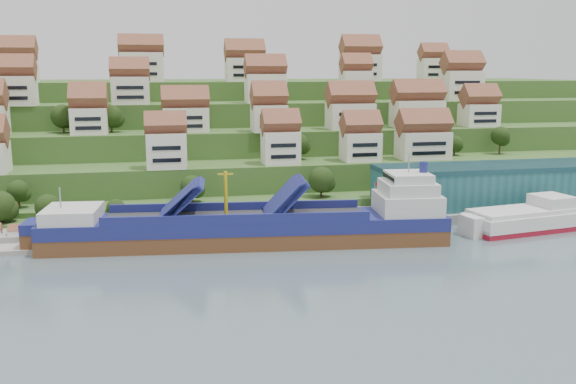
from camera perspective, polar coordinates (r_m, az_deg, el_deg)
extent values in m
plane|color=slate|center=(131.91, 1.66, -4.52)|extent=(300.00, 300.00, 0.00)
cube|color=gray|center=(151.16, 7.73, -2.19)|extent=(180.00, 14.00, 2.20)
cube|color=gray|center=(142.80, -22.89, -3.99)|extent=(45.00, 20.00, 1.00)
cube|color=#2D4C1E|center=(214.32, -3.69, 1.98)|extent=(260.00, 128.00, 4.00)
cube|color=#2D4C1E|center=(218.72, -3.89, 3.08)|extent=(260.00, 118.00, 11.00)
cube|color=#2D4C1E|center=(226.15, -4.18, 4.22)|extent=(260.00, 102.00, 18.00)
cube|color=#2D4C1E|center=(233.67, -4.46, 5.30)|extent=(260.00, 86.00, 25.00)
cube|color=#2D4C1E|center=(242.30, -4.74, 6.20)|extent=(260.00, 68.00, 31.00)
cube|color=silver|center=(160.36, -10.76, 3.63)|extent=(9.67, 7.03, 8.70)
cube|color=silver|center=(165.07, -0.67, 3.97)|extent=(9.18, 7.62, 8.37)
cube|color=silver|center=(171.76, 6.45, 4.02)|extent=(9.64, 7.73, 7.51)
cube|color=silver|center=(178.41, 11.90, 4.09)|extent=(13.55, 8.26, 7.36)
cube|color=silver|center=(179.85, -17.23, 6.06)|extent=(9.31, 8.98, 6.93)
cube|color=silver|center=(180.23, -9.09, 6.37)|extent=(12.40, 7.90, 6.64)
cube|color=silver|center=(178.15, -1.70, 6.57)|extent=(9.20, 8.56, 7.35)
cube|color=silver|center=(186.84, 5.55, 6.72)|extent=(12.96, 8.36, 7.38)
cube|color=silver|center=(196.07, 11.39, 6.83)|extent=(14.73, 8.18, 7.91)
cube|color=silver|center=(203.90, 16.60, 6.57)|extent=(10.29, 8.04, 6.66)
cube|color=silver|center=(194.95, -23.03, 8.27)|extent=(10.56, 7.86, 8.16)
cube|color=silver|center=(192.56, -13.82, 8.75)|extent=(10.67, 7.30, 7.90)
cube|color=silver|center=(196.45, -2.02, 9.19)|extent=(11.80, 7.79, 8.59)
cube|color=silver|center=(203.32, 6.03, 9.32)|extent=(8.94, 7.14, 9.50)
cube|color=silver|center=(219.14, 15.14, 9.12)|extent=(12.30, 8.47, 9.52)
cube|color=silver|center=(215.87, -23.02, 10.01)|extent=(12.06, 8.03, 7.97)
cube|color=silver|center=(212.96, -12.86, 10.76)|extent=(13.46, 7.51, 9.25)
cube|color=silver|center=(215.51, -3.86, 10.78)|extent=(12.39, 8.15, 7.63)
cube|color=silver|center=(222.29, 6.43, 10.90)|extent=(12.64, 8.73, 8.84)
cube|color=silver|center=(237.45, 12.76, 10.57)|extent=(9.50, 7.05, 7.83)
ellipsoid|color=#213812|center=(157.00, -22.88, 0.11)|extent=(4.87, 4.87, 4.87)
ellipsoid|color=#213812|center=(157.21, 2.98, 1.09)|extent=(6.41, 6.41, 6.41)
ellipsoid|color=#213812|center=(152.63, -8.54, 0.46)|extent=(5.51, 5.51, 5.51)
ellipsoid|color=#213812|center=(187.43, 14.60, 4.18)|extent=(4.60, 4.60, 4.60)
ellipsoid|color=#213812|center=(193.84, 18.36, 4.77)|extent=(5.32, 5.32, 5.32)
ellipsoid|color=#213812|center=(172.73, 1.01, 4.30)|extent=(5.43, 5.43, 5.43)
ellipsoid|color=#213812|center=(198.95, 10.78, 7.48)|extent=(5.26, 5.26, 5.26)
ellipsoid|color=#213812|center=(185.06, -19.38, 6.37)|extent=(6.41, 6.41, 6.41)
ellipsoid|color=#213812|center=(182.44, -15.46, 6.51)|extent=(6.18, 6.18, 6.18)
ellipsoid|color=#213812|center=(200.05, -1.72, 9.47)|extent=(6.80, 6.80, 6.80)
ellipsoid|color=#213812|center=(210.24, 6.51, 9.25)|extent=(4.65, 4.65, 4.65)
ellipsoid|color=#213812|center=(209.00, 7.18, 9.01)|extent=(5.28, 5.28, 5.28)
ellipsoid|color=#213812|center=(149.13, -24.23, -1.15)|extent=(6.51, 6.51, 6.51)
ellipsoid|color=#213812|center=(147.44, -20.58, -1.24)|extent=(5.48, 5.48, 5.48)
ellipsoid|color=#213812|center=(146.09, -15.06, -1.42)|extent=(4.22, 4.22, 4.22)
cube|color=#225A5E|center=(165.05, 18.08, 0.63)|extent=(60.00, 15.00, 10.00)
cylinder|color=gray|center=(144.82, 7.69, -0.70)|extent=(0.16, 0.16, 8.00)
cube|color=maroon|center=(144.35, 7.95, 0.71)|extent=(1.20, 0.05, 0.80)
cube|color=white|center=(140.52, -23.09, -3.56)|extent=(2.40, 2.20, 2.20)
cube|color=white|center=(141.21, -21.39, -3.37)|extent=(2.40, 2.20, 2.20)
cube|color=brown|center=(130.77, -3.65, -4.22)|extent=(81.68, 20.64, 5.18)
cube|color=navy|center=(129.91, -3.67, -2.75)|extent=(81.70, 20.76, 2.69)
cube|color=silver|center=(132.55, -18.63, -1.88)|extent=(11.52, 12.81, 2.69)
cube|color=#262628|center=(129.54, -4.60, -2.19)|extent=(52.63, 15.82, 0.31)
cube|color=navy|center=(129.06, -9.69, -0.76)|extent=(8.89, 12.18, 7.17)
cube|color=navy|center=(129.33, -0.49, -0.58)|extent=(8.51, 12.14, 7.57)
cylinder|color=gold|center=(128.57, -5.55, -0.23)|extent=(0.80, 0.80, 9.33)
cube|color=silver|center=(134.54, 10.57, -0.99)|extent=(13.58, 13.02, 4.15)
cube|color=silver|center=(133.91, 10.62, 0.40)|extent=(11.39, 11.58, 2.59)
cube|color=silver|center=(133.54, 10.65, 1.31)|extent=(9.20, 10.13, 1.87)
cylinder|color=navy|center=(134.16, 11.95, 2.16)|extent=(1.82, 1.82, 2.28)
cube|color=maroon|center=(151.31, 20.38, -2.99)|extent=(28.77, 14.44, 2.38)
cube|color=silver|center=(150.87, 20.43, -2.24)|extent=(28.78, 14.54, 2.93)
cube|color=silver|center=(150.49, 20.47, -1.56)|extent=(27.25, 13.22, 1.10)
cube|color=silver|center=(154.79, 22.42, -0.78)|extent=(8.55, 9.15, 2.75)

